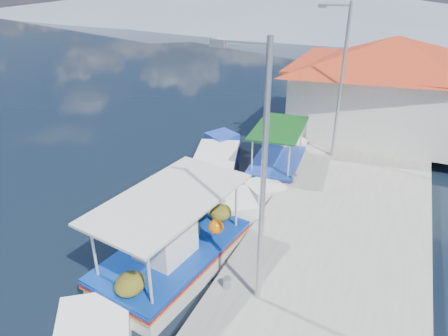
% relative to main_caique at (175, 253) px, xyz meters
% --- Properties ---
extents(ground, '(160.00, 160.00, 0.00)m').
position_rel_main_caique_xyz_m(ground, '(-1.95, -2.62, -0.50)').
color(ground, black).
rests_on(ground, ground).
extents(quay, '(5.00, 44.00, 0.50)m').
position_rel_main_caique_xyz_m(quay, '(3.95, 3.38, -0.25)').
color(quay, '#A9A79E').
rests_on(quay, ground).
extents(bollards, '(0.20, 17.20, 0.30)m').
position_rel_main_caique_xyz_m(bollards, '(1.85, 2.63, 0.15)').
color(bollards, '#A5A8AD').
rests_on(bollards, quay).
extents(main_caique, '(3.00, 7.82, 2.60)m').
position_rel_main_caique_xyz_m(main_caique, '(0.00, 0.00, 0.00)').
color(main_caique, silver).
rests_on(main_caique, ground).
extents(caique_green_canopy, '(2.12, 5.96, 2.24)m').
position_rel_main_caique_xyz_m(caique_green_canopy, '(0.78, 6.83, -0.17)').
color(caique_green_canopy, silver).
rests_on(caique_green_canopy, ground).
extents(caique_blue_hull, '(2.79, 5.45, 1.02)m').
position_rel_main_caique_xyz_m(caique_blue_hull, '(-1.63, 6.16, -0.23)').
color(caique_blue_hull, '#1D3EAF').
rests_on(caique_blue_hull, ground).
extents(harbor_building, '(10.49, 10.49, 4.40)m').
position_rel_main_caique_xyz_m(harbor_building, '(4.25, 12.38, 2.28)').
color(harbor_building, white).
rests_on(harbor_building, quay).
extents(lamp_post_near, '(1.21, 0.14, 6.00)m').
position_rel_main_caique_xyz_m(lamp_post_near, '(2.56, -0.62, 3.35)').
color(lamp_post_near, '#A5A8AD').
rests_on(lamp_post_near, quay).
extents(lamp_post_far, '(1.21, 0.14, 6.00)m').
position_rel_main_caique_xyz_m(lamp_post_far, '(2.56, 8.38, 3.35)').
color(lamp_post_far, '#A5A8AD').
rests_on(lamp_post_far, quay).
extents(mountain_ridge, '(171.40, 96.00, 5.50)m').
position_rel_main_caique_xyz_m(mountain_ridge, '(4.59, 53.38, 1.54)').
color(mountain_ridge, slate).
rests_on(mountain_ridge, ground).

